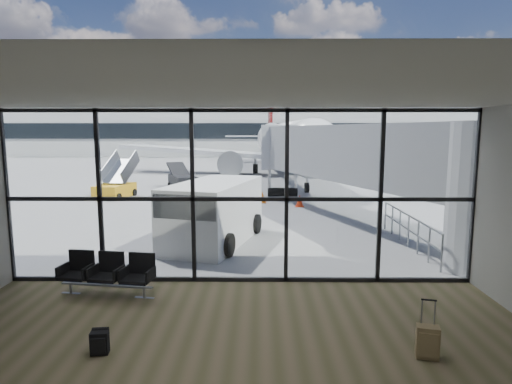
{
  "coord_description": "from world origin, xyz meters",
  "views": [
    {
      "loc": [
        0.52,
        -10.81,
        3.92
      ],
      "look_at": [
        0.39,
        3.0,
        1.96
      ],
      "focal_mm": 30.0,
      "sensor_mm": 36.0,
      "label": 1
    }
  ],
  "objects_px": {
    "belt_loader": "(183,182)",
    "mobile_stairs": "(116,189)",
    "airliner": "(283,143)",
    "seating_row": "(109,271)",
    "suitcase": "(428,342)",
    "service_van": "(213,212)",
    "backpack": "(100,343)"
  },
  "relations": [
    {
      "from": "backpack",
      "to": "airliner",
      "type": "xyz_separation_m",
      "value": [
        5.08,
        34.18,
        2.63
      ]
    },
    {
      "from": "service_van",
      "to": "mobile_stairs",
      "type": "bearing_deg",
      "value": 139.02
    },
    {
      "from": "airliner",
      "to": "belt_loader",
      "type": "distance_m",
      "value": 15.06
    },
    {
      "from": "backpack",
      "to": "airliner",
      "type": "height_order",
      "value": "airliner"
    },
    {
      "from": "backpack",
      "to": "belt_loader",
      "type": "height_order",
      "value": "belt_loader"
    },
    {
      "from": "suitcase",
      "to": "mobile_stairs",
      "type": "distance_m",
      "value": 21.63
    },
    {
      "from": "suitcase",
      "to": "service_van",
      "type": "height_order",
      "value": "service_van"
    },
    {
      "from": "seating_row",
      "to": "airliner",
      "type": "xyz_separation_m",
      "value": [
        5.9,
        31.34,
        2.28
      ]
    },
    {
      "from": "backpack",
      "to": "mobile_stairs",
      "type": "xyz_separation_m",
      "value": [
        -5.81,
        18.19,
        0.31
      ]
    },
    {
      "from": "backpack",
      "to": "mobile_stairs",
      "type": "distance_m",
      "value": 19.09
    },
    {
      "from": "mobile_stairs",
      "to": "airliner",
      "type": "bearing_deg",
      "value": 66.6
    },
    {
      "from": "airliner",
      "to": "belt_loader",
      "type": "height_order",
      "value": "airliner"
    },
    {
      "from": "backpack",
      "to": "airliner",
      "type": "bearing_deg",
      "value": 74.53
    },
    {
      "from": "service_van",
      "to": "airliner",
      "type": "bearing_deg",
      "value": 96.87
    },
    {
      "from": "suitcase",
      "to": "backpack",
      "type": "bearing_deg",
      "value": -166.86
    },
    {
      "from": "airliner",
      "to": "suitcase",
      "type": "bearing_deg",
      "value": -92.12
    },
    {
      "from": "suitcase",
      "to": "mobile_stairs",
      "type": "bearing_deg",
      "value": 136.38
    },
    {
      "from": "backpack",
      "to": "airliner",
      "type": "distance_m",
      "value": 34.65
    },
    {
      "from": "airliner",
      "to": "mobile_stairs",
      "type": "relative_size",
      "value": 10.85
    },
    {
      "from": "airliner",
      "to": "mobile_stairs",
      "type": "distance_m",
      "value": 19.49
    },
    {
      "from": "seating_row",
      "to": "belt_loader",
      "type": "relative_size",
      "value": 0.57
    },
    {
      "from": "seating_row",
      "to": "belt_loader",
      "type": "xyz_separation_m",
      "value": [
        -1.52,
        18.44,
        0.03
      ]
    },
    {
      "from": "seating_row",
      "to": "suitcase",
      "type": "bearing_deg",
      "value": -15.81
    },
    {
      "from": "suitcase",
      "to": "belt_loader",
      "type": "height_order",
      "value": "belt_loader"
    },
    {
      "from": "seating_row",
      "to": "belt_loader",
      "type": "height_order",
      "value": "belt_loader"
    },
    {
      "from": "seating_row",
      "to": "backpack",
      "type": "distance_m",
      "value": 2.97
    },
    {
      "from": "seating_row",
      "to": "suitcase",
      "type": "relative_size",
      "value": 2.22
    },
    {
      "from": "airliner",
      "to": "service_van",
      "type": "distance_m",
      "value": 26.79
    },
    {
      "from": "suitcase",
      "to": "seating_row",
      "type": "bearing_deg",
      "value": 169.99
    },
    {
      "from": "belt_loader",
      "to": "mobile_stairs",
      "type": "bearing_deg",
      "value": -162.48
    },
    {
      "from": "backpack",
      "to": "service_van",
      "type": "bearing_deg",
      "value": 74.37
    },
    {
      "from": "suitcase",
      "to": "airliner",
      "type": "height_order",
      "value": "airliner"
    }
  ]
}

